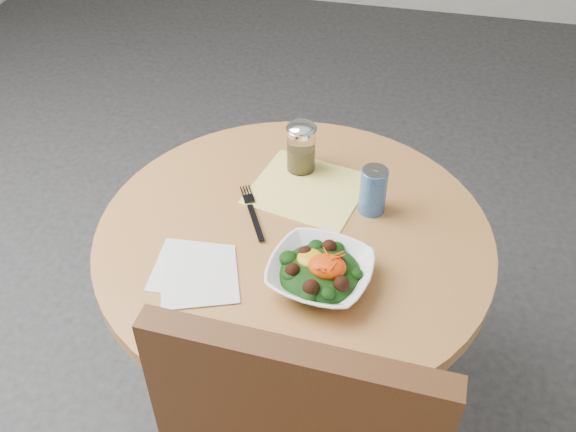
# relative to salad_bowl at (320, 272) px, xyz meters

# --- Properties ---
(ground) EXTENTS (6.00, 6.00, 0.00)m
(ground) POSITION_rel_salad_bowl_xyz_m (-0.09, 0.14, -0.78)
(ground) COLOR #29292B
(ground) RESTS_ON ground
(table) EXTENTS (0.90, 0.90, 0.75)m
(table) POSITION_rel_salad_bowl_xyz_m (-0.09, 0.14, -0.23)
(table) COLOR black
(table) RESTS_ON ground
(cloth_napkin) EXTENTS (0.30, 0.29, 0.00)m
(cloth_napkin) POSITION_rel_salad_bowl_xyz_m (-0.09, 0.29, -0.03)
(cloth_napkin) COLOR yellow
(cloth_napkin) RESTS_ON table
(paper_napkins) EXTENTS (0.21, 0.21, 0.00)m
(paper_napkins) POSITION_rel_salad_bowl_xyz_m (-0.26, -0.03, -0.03)
(paper_napkins) COLOR silver
(paper_napkins) RESTS_ON table
(salad_bowl) EXTENTS (0.24, 0.24, 0.08)m
(salad_bowl) POSITION_rel_salad_bowl_xyz_m (0.00, 0.00, 0.00)
(salad_bowl) COLOR white
(salad_bowl) RESTS_ON table
(fork) EXTENTS (0.11, 0.19, 0.00)m
(fork) POSITION_rel_salad_bowl_xyz_m (-0.20, 0.18, -0.02)
(fork) COLOR black
(fork) RESTS_ON table
(spice_shaker) EXTENTS (0.08, 0.08, 0.14)m
(spice_shaker) POSITION_rel_salad_bowl_xyz_m (-0.12, 0.37, 0.04)
(spice_shaker) COLOR silver
(spice_shaker) RESTS_ON table
(beverage_can) EXTENTS (0.06, 0.06, 0.12)m
(beverage_can) POSITION_rel_salad_bowl_xyz_m (0.07, 0.25, 0.03)
(beverage_can) COLOR #0D2D94
(beverage_can) RESTS_ON table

